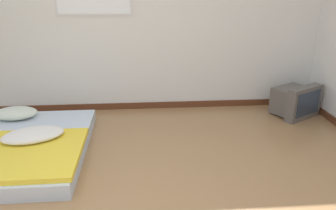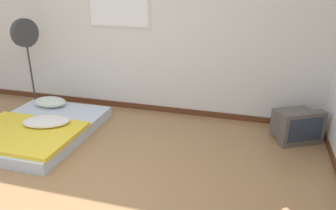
# 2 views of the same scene
# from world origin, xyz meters

# --- Properties ---
(ground_plane) EXTENTS (20.00, 20.00, 0.00)m
(ground_plane) POSITION_xyz_m (0.00, 0.00, 0.00)
(ground_plane) COLOR #997047
(wall_back) EXTENTS (7.74, 0.08, 2.60)m
(wall_back) POSITION_xyz_m (-0.01, 2.56, 1.29)
(wall_back) COLOR silver
(wall_back) RESTS_ON ground_plane
(mattress_bed) EXTENTS (1.42, 1.76, 0.29)m
(mattress_bed) POSITION_xyz_m (-1.13, 1.25, 0.11)
(mattress_bed) COLOR silver
(mattress_bed) RESTS_ON ground_plane
(crt_tv) EXTENTS (0.68, 0.64, 0.45)m
(crt_tv) POSITION_xyz_m (2.26, 2.08, 0.21)
(crt_tv) COLOR #56514C
(crt_tv) RESTS_ON ground_plane
(standing_fan) EXTENTS (0.35, 0.43, 1.47)m
(standing_fan) POSITION_xyz_m (-1.72, 2.01, 1.04)
(standing_fan) COLOR #333338
(standing_fan) RESTS_ON ground_plane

